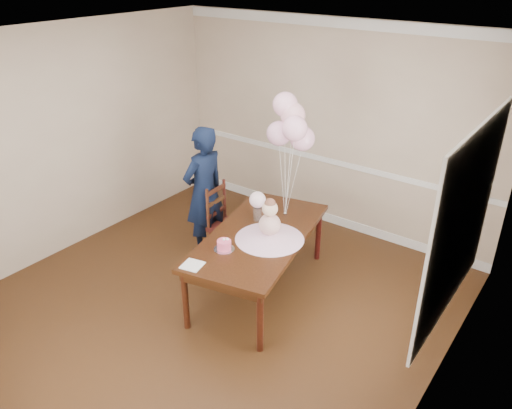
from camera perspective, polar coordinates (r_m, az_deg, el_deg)
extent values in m
cube|color=black|center=(5.37, -5.97, -11.93)|extent=(4.50, 5.00, 0.00)
cube|color=white|center=(4.26, -7.75, 17.80)|extent=(4.50, 5.00, 0.02)
cube|color=tan|center=(6.57, 8.26, 8.75)|extent=(4.50, 0.02, 2.70)
cube|color=tan|center=(6.31, -22.09, 6.30)|extent=(0.02, 5.00, 2.70)
cube|color=tan|center=(3.69, 20.25, -7.80)|extent=(0.02, 5.00, 2.70)
cube|color=silver|center=(6.71, 7.97, 5.07)|extent=(4.50, 0.02, 0.07)
cube|color=silver|center=(6.29, 9.02, 19.88)|extent=(4.50, 0.02, 0.12)
cube|color=silver|center=(7.06, 7.55, -1.28)|extent=(4.50, 0.02, 0.12)
cube|color=white|center=(4.03, 22.58, -1.94)|extent=(0.02, 1.66, 1.56)
cube|color=white|center=(4.03, 22.34, -1.87)|extent=(0.01, 1.50, 1.40)
cube|color=black|center=(5.27, 0.33, -3.60)|extent=(1.32, 2.05, 0.05)
cube|color=black|center=(5.30, 0.32, -4.26)|extent=(1.21, 1.94, 0.09)
cylinder|color=black|center=(4.99, -8.08, -10.76)|extent=(0.08, 0.08, 0.66)
cylinder|color=black|center=(4.69, 0.46, -13.29)|extent=(0.08, 0.08, 0.66)
cylinder|color=black|center=(6.27, 0.21, -2.00)|extent=(0.08, 0.08, 0.66)
cylinder|color=black|center=(6.04, 7.13, -3.46)|extent=(0.08, 0.08, 0.66)
cone|color=#E0A5C5|center=(5.14, 1.56, -3.49)|extent=(0.85, 0.85, 0.09)
sphere|color=pink|center=(5.08, 1.58, -2.29)|extent=(0.23, 0.23, 0.23)
sphere|color=beige|center=(5.00, 1.61, -0.49)|extent=(0.16, 0.16, 0.16)
sphere|color=brown|center=(4.97, 1.61, 0.10)|extent=(0.11, 0.11, 0.11)
cylinder|color=#B4B3B8|center=(5.00, -3.65, -5.12)|extent=(0.25, 0.25, 0.01)
cylinder|color=#ED4B75|center=(4.97, -3.67, -4.62)|extent=(0.17, 0.17, 0.09)
sphere|color=white|center=(4.94, -3.69, -4.01)|extent=(0.03, 0.03, 0.03)
sphere|color=white|center=(4.94, -3.29, -3.98)|extent=(0.03, 0.03, 0.03)
cylinder|color=white|center=(5.49, 0.17, -1.04)|extent=(0.11, 0.11, 0.15)
sphere|color=#FCD3DD|center=(5.42, 0.17, 0.55)|extent=(0.18, 0.18, 0.18)
cube|color=white|center=(4.78, -7.27, -6.89)|extent=(0.22, 0.22, 0.01)
cylinder|color=#B8B8BC|center=(5.64, 3.34, -1.07)|extent=(0.04, 0.04, 0.02)
sphere|color=#DA9ABA|center=(5.30, 2.65, 8.11)|extent=(0.26, 0.26, 0.26)
sphere|color=#FFB4D4|center=(5.17, 4.44, 8.67)|extent=(0.26, 0.26, 0.26)
sphere|color=#EEA9B7|center=(5.29, 4.24, 10.18)|extent=(0.26, 0.26, 0.26)
sphere|color=#FFB4D0|center=(5.32, 3.37, 11.34)|extent=(0.26, 0.26, 0.26)
sphere|color=#F2ACCB|center=(5.31, 5.33, 7.51)|extent=(0.26, 0.26, 0.26)
cylinder|color=silver|center=(5.48, 2.99, 2.70)|extent=(0.09, 0.02, 0.79)
cylinder|color=white|center=(5.41, 3.84, 2.89)|extent=(0.10, 0.03, 0.88)
cylinder|color=white|center=(5.47, 3.75, 3.68)|extent=(0.01, 0.09, 0.98)
cylinder|color=white|center=(5.47, 3.34, 4.26)|extent=(0.10, 0.08, 1.07)
cylinder|color=white|center=(5.49, 4.28, 2.41)|extent=(0.12, 0.10, 0.73)
cube|color=black|center=(5.99, -3.08, -2.63)|extent=(0.43, 0.43, 0.05)
cylinder|color=#35120E|center=(6.07, -5.20, -4.62)|extent=(0.04, 0.04, 0.39)
cylinder|color=#34120E|center=(5.90, -2.66, -5.54)|extent=(0.04, 0.04, 0.39)
cylinder|color=#35180E|center=(6.30, -3.38, -3.33)|extent=(0.04, 0.04, 0.39)
cylinder|color=#34140E|center=(6.13, -0.88, -4.16)|extent=(0.04, 0.04, 0.39)
cylinder|color=#381A0F|center=(5.85, -5.54, -0.54)|extent=(0.04, 0.04, 0.51)
cylinder|color=#33110E|center=(6.08, -3.64, 0.65)|extent=(0.04, 0.04, 0.51)
cube|color=#36140E|center=(6.02, -4.53, -0.87)|extent=(0.05, 0.37, 0.05)
cube|color=#3B2010|center=(5.95, -4.58, 0.38)|extent=(0.05, 0.37, 0.05)
cube|color=#36180E|center=(5.89, -4.63, 1.66)|extent=(0.05, 0.37, 0.05)
imported|color=black|center=(5.96, -5.95, 1.42)|extent=(0.46, 0.63, 1.62)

